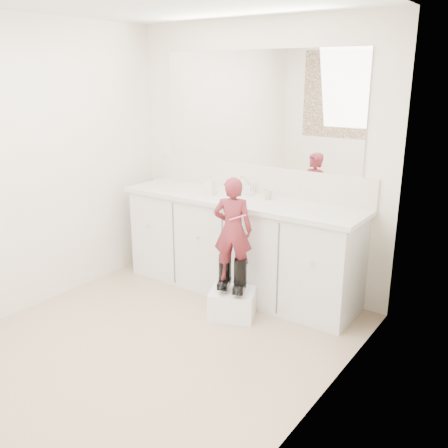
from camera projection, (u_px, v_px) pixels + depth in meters
The scene contains 16 objects.
floor at pixel (149, 346), 3.71m from camera, with size 3.00×3.00×0.00m, color #9A7A64.
wall_back at pixel (257, 158), 4.54m from camera, with size 2.60×2.60×0.00m, color beige.
wall_left at pixel (25, 168), 4.07m from camera, with size 3.00×3.00×0.00m, color beige.
wall_right at pixel (319, 220), 2.65m from camera, with size 3.00×3.00×0.00m, color beige.
vanity_cabinet at pixel (240, 247), 4.55m from camera, with size 2.20×0.55×0.85m, color silver.
countertop at pixel (239, 200), 4.40m from camera, with size 2.28×0.58×0.04m, color beige.
backsplash at pixel (256, 179), 4.58m from camera, with size 2.28×0.03×0.25m, color beige.
mirror at pixel (257, 109), 4.40m from camera, with size 2.00×0.02×1.00m, color white.
faucet at pixel (249, 189), 4.51m from camera, with size 0.08×0.08×0.10m, color silver.
cup at pixel (268, 195), 4.33m from camera, with size 0.09×0.09×0.08m, color beige.
soap_bottle at pixel (210, 185), 4.49m from camera, with size 0.08×0.08×0.18m, color silver.
step_stool at pixel (232, 304), 4.13m from camera, with size 0.36×0.30×0.23m, color white.
boot_left at pixel (225, 272), 4.09m from camera, with size 0.11×0.20×0.30m, color black, non-canonical shape.
boot_right at pixel (240, 276), 4.01m from camera, with size 0.11×0.20×0.30m, color black, non-canonical shape.
toddler at pixel (233, 230), 3.94m from camera, with size 0.31×0.20×0.85m, color #B1363F.
toothbrush at pixel (238, 217), 3.84m from camera, with size 0.01×0.01×0.14m, color pink.
Camera 1 is at (2.34, -2.37, 1.95)m, focal length 40.00 mm.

